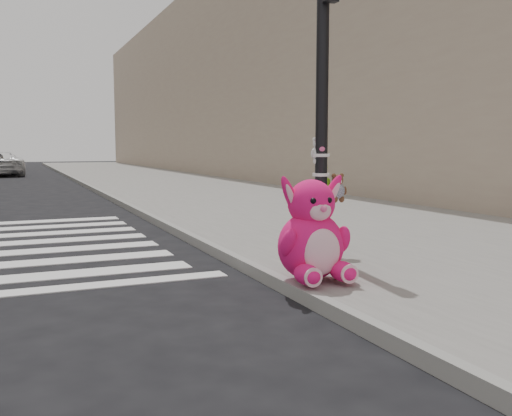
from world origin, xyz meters
name	(u,v)px	position (x,y,z in m)	size (l,w,h in m)	color
ground	(158,330)	(0.00, 0.00, 0.00)	(120.00, 120.00, 0.00)	black
sidewalk_near	(249,200)	(5.00, 10.00, 0.07)	(7.00, 80.00, 0.14)	slate
curb_edge	(125,205)	(1.55, 10.00, 0.07)	(0.12, 80.00, 0.15)	gray
bld_near	(276,73)	(10.50, 20.00, 5.00)	(5.00, 60.00, 10.00)	tan
signal_pole	(322,125)	(2.61, 1.81, 1.83)	(0.67, 0.49, 4.00)	black
pink_bunny	(312,237)	(1.80, 0.56, 0.60)	(0.80, 0.84, 1.14)	#FF1574
red_teddy	(337,271)	(2.07, 0.50, 0.23)	(0.13, 0.09, 0.19)	#AB2411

